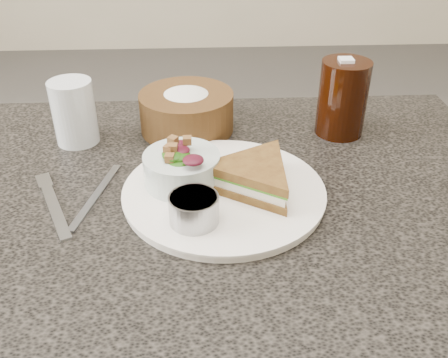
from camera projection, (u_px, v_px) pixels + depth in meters
name	position (u px, v px, depth m)	size (l,w,h in m)	color
dining_table	(208.00, 357.00, 0.95)	(1.00, 0.70, 0.75)	black
dinner_plate	(224.00, 192.00, 0.74)	(0.29, 0.29, 0.01)	silver
sandwich	(254.00, 176.00, 0.72)	(0.16, 0.16, 0.04)	brown
salad_bowl	(182.00, 164.00, 0.73)	(0.11, 0.11, 0.07)	#AEBDB6
dressing_ramekin	(194.00, 209.00, 0.66)	(0.07, 0.07, 0.04)	gray
orange_wedge	(242.00, 164.00, 0.77)	(0.06, 0.06, 0.03)	orange
fork	(55.00, 208.00, 0.71)	(0.02, 0.16, 0.00)	#A6A9AF
knife	(96.00, 196.00, 0.74)	(0.01, 0.17, 0.00)	#9397A2
bread_basket	(186.00, 105.00, 0.90)	(0.17, 0.17, 0.10)	brown
cola_glass	(343.00, 95.00, 0.87)	(0.09, 0.09, 0.15)	black
water_glass	(74.00, 112.00, 0.85)	(0.07, 0.07, 0.11)	silver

